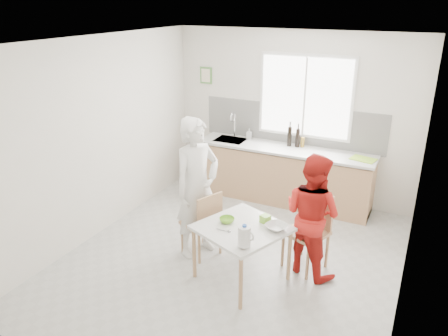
{
  "coord_description": "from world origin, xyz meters",
  "views": [
    {
      "loc": [
        2.01,
        -4.36,
        3.13
      ],
      "look_at": [
        -0.21,
        0.2,
        1.15
      ],
      "focal_mm": 35.0,
      "sensor_mm": 36.0,
      "label": 1
    }
  ],
  "objects_px": {
    "person_red": "(312,215)",
    "wine_bottle_b": "(298,138)",
    "chair_left": "(204,221)",
    "wine_bottle_a": "(290,136)",
    "bowl_white": "(276,227)",
    "chair_far": "(310,227)",
    "person_white": "(197,188)",
    "dining_table": "(242,232)",
    "bowl_green": "(227,220)",
    "milk_jug": "(245,236)"
  },
  "relations": [
    {
      "from": "wine_bottle_b",
      "to": "chair_left",
      "type": "bearing_deg",
      "value": -103.91
    },
    {
      "from": "chair_left",
      "to": "person_red",
      "type": "relative_size",
      "value": 0.59
    },
    {
      "from": "person_red",
      "to": "wine_bottle_a",
      "type": "bearing_deg",
      "value": -42.27
    },
    {
      "from": "person_red",
      "to": "wine_bottle_b",
      "type": "distance_m",
      "value": 2.05
    },
    {
      "from": "chair_far",
      "to": "wine_bottle_a",
      "type": "distance_m",
      "value": 2.03
    },
    {
      "from": "chair_left",
      "to": "milk_jug",
      "type": "height_order",
      "value": "milk_jug"
    },
    {
      "from": "wine_bottle_a",
      "to": "wine_bottle_b",
      "type": "bearing_deg",
      "value": 5.84
    },
    {
      "from": "bowl_white",
      "to": "wine_bottle_a",
      "type": "distance_m",
      "value": 2.37
    },
    {
      "from": "dining_table",
      "to": "milk_jug",
      "type": "relative_size",
      "value": 4.79
    },
    {
      "from": "bowl_white",
      "to": "wine_bottle_b",
      "type": "relative_size",
      "value": 0.8
    },
    {
      "from": "wine_bottle_a",
      "to": "wine_bottle_b",
      "type": "relative_size",
      "value": 1.07
    },
    {
      "from": "chair_far",
      "to": "bowl_white",
      "type": "bearing_deg",
      "value": -94.99
    },
    {
      "from": "wine_bottle_b",
      "to": "milk_jug",
      "type": "bearing_deg",
      "value": -83.85
    },
    {
      "from": "chair_far",
      "to": "bowl_white",
      "type": "height_order",
      "value": "chair_far"
    },
    {
      "from": "person_white",
      "to": "wine_bottle_b",
      "type": "height_order",
      "value": "person_white"
    },
    {
      "from": "wine_bottle_b",
      "to": "person_red",
      "type": "bearing_deg",
      "value": -67.67
    },
    {
      "from": "chair_left",
      "to": "wine_bottle_b",
      "type": "height_order",
      "value": "wine_bottle_b"
    },
    {
      "from": "milk_jug",
      "to": "wine_bottle_b",
      "type": "height_order",
      "value": "wine_bottle_b"
    },
    {
      "from": "person_white",
      "to": "milk_jug",
      "type": "relative_size",
      "value": 7.47
    },
    {
      "from": "chair_far",
      "to": "bowl_white",
      "type": "distance_m",
      "value": 0.61
    },
    {
      "from": "chair_left",
      "to": "wine_bottle_a",
      "type": "distance_m",
      "value": 2.24
    },
    {
      "from": "milk_jug",
      "to": "wine_bottle_a",
      "type": "xyz_separation_m",
      "value": [
        -0.43,
        2.76,
        0.26
      ]
    },
    {
      "from": "wine_bottle_b",
      "to": "chair_far",
      "type": "bearing_deg",
      "value": -67.38
    },
    {
      "from": "chair_far",
      "to": "person_red",
      "type": "bearing_deg",
      "value": -50.48
    },
    {
      "from": "bowl_green",
      "to": "dining_table",
      "type": "bearing_deg",
      "value": -7.87
    },
    {
      "from": "bowl_white",
      "to": "wine_bottle_a",
      "type": "relative_size",
      "value": 0.75
    },
    {
      "from": "dining_table",
      "to": "wine_bottle_a",
      "type": "bearing_deg",
      "value": 95.6
    },
    {
      "from": "dining_table",
      "to": "chair_far",
      "type": "xyz_separation_m",
      "value": [
        0.63,
        0.63,
        -0.09
      ]
    },
    {
      "from": "wine_bottle_a",
      "to": "bowl_green",
      "type": "bearing_deg",
      "value": -89.28
    },
    {
      "from": "bowl_white",
      "to": "milk_jug",
      "type": "xyz_separation_m",
      "value": [
        -0.18,
        -0.5,
        0.1
      ]
    },
    {
      "from": "dining_table",
      "to": "bowl_green",
      "type": "height_order",
      "value": "bowl_green"
    },
    {
      "from": "chair_far",
      "to": "person_red",
      "type": "relative_size",
      "value": 0.64
    },
    {
      "from": "dining_table",
      "to": "chair_left",
      "type": "relative_size",
      "value": 1.31
    },
    {
      "from": "chair_far",
      "to": "wine_bottle_a",
      "type": "bearing_deg",
      "value": 138.23
    },
    {
      "from": "dining_table",
      "to": "bowl_white",
      "type": "xyz_separation_m",
      "value": [
        0.37,
        0.12,
        0.1
      ]
    },
    {
      "from": "person_red",
      "to": "wine_bottle_b",
      "type": "height_order",
      "value": "person_red"
    },
    {
      "from": "bowl_white",
      "to": "chair_left",
      "type": "bearing_deg",
      "value": 172.36
    },
    {
      "from": "dining_table",
      "to": "wine_bottle_b",
      "type": "bearing_deg",
      "value": 92.46
    },
    {
      "from": "dining_table",
      "to": "person_white",
      "type": "bearing_deg",
      "value": 158.09
    },
    {
      "from": "person_red",
      "to": "bowl_white",
      "type": "bearing_deg",
      "value": 75.29
    },
    {
      "from": "person_white",
      "to": "dining_table",
      "type": "bearing_deg",
      "value": -90.0
    },
    {
      "from": "chair_left",
      "to": "chair_far",
      "type": "distance_m",
      "value": 1.32
    },
    {
      "from": "person_red",
      "to": "wine_bottle_a",
      "type": "height_order",
      "value": "person_red"
    },
    {
      "from": "dining_table",
      "to": "milk_jug",
      "type": "xyz_separation_m",
      "value": [
        0.2,
        -0.38,
        0.2
      ]
    },
    {
      "from": "dining_table",
      "to": "bowl_white",
      "type": "bearing_deg",
      "value": 17.89
    },
    {
      "from": "bowl_green",
      "to": "wine_bottle_a",
      "type": "xyz_separation_m",
      "value": [
        -0.03,
        2.35,
        0.36
      ]
    },
    {
      "from": "bowl_white",
      "to": "wine_bottle_a",
      "type": "xyz_separation_m",
      "value": [
        -0.61,
        2.26,
        0.36
      ]
    },
    {
      "from": "dining_table",
      "to": "chair_far",
      "type": "distance_m",
      "value": 0.9
    },
    {
      "from": "bowl_green",
      "to": "bowl_white",
      "type": "height_order",
      "value": "bowl_white"
    },
    {
      "from": "person_red",
      "to": "milk_jug",
      "type": "relative_size",
      "value": 6.22
    }
  ]
}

